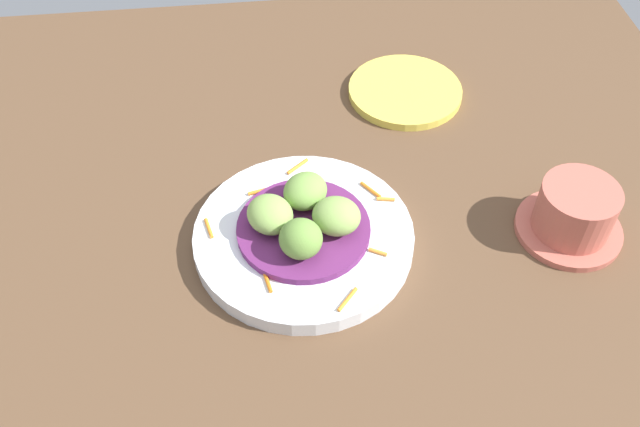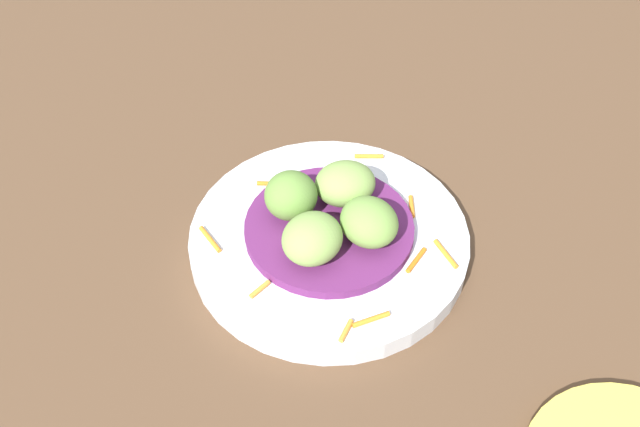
{
  "view_description": "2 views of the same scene",
  "coord_description": "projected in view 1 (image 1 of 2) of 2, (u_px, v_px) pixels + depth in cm",
  "views": [
    {
      "loc": [
        43.34,
        -2.13,
        60.71
      ],
      "look_at": [
        -6.9,
        3.64,
        4.99
      ],
      "focal_mm": 39.53,
      "sensor_mm": 36.0,
      "label": 1
    },
    {
      "loc": [
        -13.86,
        38.82,
        45.84
      ],
      "look_at": [
        -4.56,
        1.22,
        5.38
      ],
      "focal_mm": 37.69,
      "sensor_mm": 36.0,
      "label": 2
    }
  ],
  "objects": [
    {
      "name": "table_surface",
      "position": [
        293.0,
        291.0,
        0.73
      ],
      "size": [
        110.0,
        110.0,
        2.0
      ],
      "primitive_type": "cube",
      "color": "brown",
      "rests_on": "ground"
    },
    {
      "name": "main_plate",
      "position": [
        304.0,
        237.0,
        0.76
      ],
      "size": [
        23.63,
        23.63,
        1.92
      ],
      "primitive_type": "cylinder",
      "color": "silver",
      "rests_on": "table_surface"
    },
    {
      "name": "cabbage_bed",
      "position": [
        303.0,
        229.0,
        0.75
      ],
      "size": [
        14.23,
        14.23,
        0.88
      ],
      "primitive_type": "cylinder",
      "color": "#60235B",
      "rests_on": "main_plate"
    },
    {
      "name": "carrot_garnish",
      "position": [
        311.0,
        218.0,
        0.76
      ],
      "size": [
        21.69,
        21.04,
        0.4
      ],
      "color": "orange",
      "rests_on": "main_plate"
    },
    {
      "name": "guac_scoop_left",
      "position": [
        270.0,
        214.0,
        0.73
      ],
      "size": [
        6.83,
        6.62,
        3.37
      ],
      "primitive_type": "ellipsoid",
      "rotation": [
        0.0,
        0.0,
        0.51
      ],
      "color": "#84A851",
      "rests_on": "cabbage_bed"
    },
    {
      "name": "guac_scoop_center",
      "position": [
        301.0,
        239.0,
        0.7
      ],
      "size": [
        6.06,
        6.08,
        4.07
      ],
      "primitive_type": "ellipsoid",
      "rotation": [
        0.0,
        0.0,
        4.17
      ],
      "color": "olive",
      "rests_on": "cabbage_bed"
    },
    {
      "name": "guac_scoop_right",
      "position": [
        336.0,
        216.0,
        0.73
      ],
      "size": [
        6.2,
        6.43,
        3.6
      ],
      "primitive_type": "ellipsoid",
      "rotation": [
        0.0,
        0.0,
        1.2
      ],
      "color": "#84A851",
      "rests_on": "cabbage_bed"
    },
    {
      "name": "guac_scoop_back",
      "position": [
        305.0,
        191.0,
        0.75
      ],
      "size": [
        6.76,
        6.73,
        3.53
      ],
      "primitive_type": "ellipsoid",
      "rotation": [
        0.0,
        0.0,
        3.98
      ],
      "color": "#759E47",
      "rests_on": "cabbage_bed"
    },
    {
      "name": "side_plate_small",
      "position": [
        405.0,
        91.0,
        0.93
      ],
      "size": [
        15.0,
        15.0,
        1.09
      ],
      "primitive_type": "cylinder",
      "color": "#E0CC4C",
      "rests_on": "table_surface"
    },
    {
      "name": "terracotta_bowl",
      "position": [
        574.0,
        213.0,
        0.75
      ],
      "size": [
        11.57,
        11.57,
        6.42
      ],
      "color": "#B75B4C",
      "rests_on": "table_surface"
    }
  ]
}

